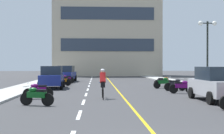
{
  "coord_description": "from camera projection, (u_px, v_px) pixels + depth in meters",
  "views": [
    {
      "loc": [
        -1.35,
        -5.84,
        1.92
      ],
      "look_at": [
        -0.31,
        14.24,
        1.78
      ],
      "focal_mm": 49.28,
      "sensor_mm": 36.0,
      "label": 1
    }
  ],
  "objects": [
    {
      "name": "street_lamp_mid",
      "position": [
        207.0,
        39.0,
        23.74
      ],
      "size": [
        1.46,
        0.36,
        5.2
      ],
      "color": "black",
      "rests_on": "curb_right"
    },
    {
      "name": "motorcycle_12",
      "position": [
        66.0,
        79.0,
        31.57
      ],
      "size": [
        1.65,
        0.75,
        0.92
      ],
      "color": "black",
      "rests_on": "ground"
    },
    {
      "name": "ground_plane",
      "position": [
        112.0,
        87.0,
        26.89
      ],
      "size": [
        140.0,
        140.0,
        0.0
      ],
      "primitive_type": "plane",
      "color": "#38383A"
    },
    {
      "name": "office_building",
      "position": [
        107.0,
        27.0,
        54.43
      ],
      "size": [
        18.39,
        7.34,
        17.42
      ],
      "color": "#BCAD93",
      "rests_on": "ground"
    },
    {
      "name": "lane_dash_8",
      "position": [
        91.0,
        80.0,
        39.77
      ],
      "size": [
        0.14,
        2.2,
        0.01
      ],
      "primitive_type": "cube",
      "color": "silver",
      "rests_on": "ground"
    },
    {
      "name": "lane_dash_4",
      "position": [
        88.0,
        90.0,
        23.79
      ],
      "size": [
        0.14,
        2.2,
        0.01
      ],
      "primitive_type": "cube",
      "color": "silver",
      "rests_on": "ground"
    },
    {
      "name": "curb_left",
      "position": [
        35.0,
        84.0,
        29.51
      ],
      "size": [
        2.4,
        72.0,
        0.12
      ],
      "primitive_type": "cube",
      "color": "#A8A8A3",
      "rests_on": "ground"
    },
    {
      "name": "parked_car_near",
      "position": [
        216.0,
        84.0,
        16.23
      ],
      "size": [
        1.98,
        4.23,
        1.82
      ],
      "color": "black",
      "rests_on": "ground"
    },
    {
      "name": "lane_dash_11",
      "position": [
        92.0,
        76.0,
        51.75
      ],
      "size": [
        0.14,
        2.2,
        0.01
      ],
      "primitive_type": "cube",
      "color": "silver",
      "rests_on": "ground"
    },
    {
      "name": "motorcycle_5",
      "position": [
        38.0,
        90.0,
        17.33
      ],
      "size": [
        1.7,
        0.6,
        0.92
      ],
      "color": "black",
      "rests_on": "ground"
    },
    {
      "name": "parked_car_far",
      "position": [
        66.0,
        74.0,
        34.84
      ],
      "size": [
        2.15,
        4.31,
        1.82
      ],
      "color": "black",
      "rests_on": "ground"
    },
    {
      "name": "curb_right",
      "position": [
        183.0,
        84.0,
        30.26
      ],
      "size": [
        2.4,
        72.0,
        0.12
      ],
      "primitive_type": "cube",
      "color": "#A8A8A3",
      "rests_on": "ground"
    },
    {
      "name": "motorcycle_6",
      "position": [
        182.0,
        86.0,
        20.55
      ],
      "size": [
        1.7,
        0.6,
        0.92
      ],
      "color": "black",
      "rests_on": "ground"
    },
    {
      "name": "lane_dash_3",
      "position": [
        86.0,
        95.0,
        19.8
      ],
      "size": [
        0.14,
        2.2,
        0.01
      ],
      "primitive_type": "cube",
      "color": "silver",
      "rests_on": "ground"
    },
    {
      "name": "motorcycle_8",
      "position": [
        163.0,
        83.0,
        25.04
      ],
      "size": [
        1.67,
        0.71,
        0.92
      ],
      "color": "black",
      "rests_on": "ground"
    },
    {
      "name": "centre_line_yellow",
      "position": [
        113.0,
        84.0,
        29.9
      ],
      "size": [
        0.12,
        66.0,
        0.01
      ],
      "primitive_type": "cube",
      "color": "gold",
      "rests_on": "ground"
    },
    {
      "name": "lane_dash_6",
      "position": [
        90.0,
        83.0,
        31.78
      ],
      "size": [
        0.14,
        2.2,
        0.01
      ],
      "primitive_type": "cube",
      "color": "silver",
      "rests_on": "ground"
    },
    {
      "name": "motorcycle_10",
      "position": [
        62.0,
        81.0,
        28.13
      ],
      "size": [
        1.7,
        0.6,
        0.92
      ],
      "color": "black",
      "rests_on": "ground"
    },
    {
      "name": "lane_dash_10",
      "position": [
        92.0,
        77.0,
        47.76
      ],
      "size": [
        0.14,
        2.2,
        0.01
      ],
      "primitive_type": "cube",
      "color": "silver",
      "rests_on": "ground"
    },
    {
      "name": "lane_dash_2",
      "position": [
        84.0,
        102.0,
        15.8
      ],
      "size": [
        0.14,
        2.2,
        0.01
      ],
      "primitive_type": "cube",
      "color": "silver",
      "rests_on": "ground"
    },
    {
      "name": "parked_car_mid",
      "position": [
        52.0,
        77.0,
        24.99
      ],
      "size": [
        2.08,
        4.28,
        1.82
      ],
      "color": "black",
      "rests_on": "ground"
    },
    {
      "name": "lane_dash_9",
      "position": [
        92.0,
        78.0,
        43.76
      ],
      "size": [
        0.14,
        2.2,
        0.01
      ],
      "primitive_type": "cube",
      "color": "silver",
      "rests_on": "ground"
    },
    {
      "name": "motorcycle_11",
      "position": [
        63.0,
        80.0,
        29.81
      ],
      "size": [
        1.7,
        0.6,
        0.92
      ],
      "color": "black",
      "rests_on": "ground"
    },
    {
      "name": "lane_dash_5",
      "position": [
        89.0,
        86.0,
        27.79
      ],
      "size": [
        0.14,
        2.2,
        0.01
      ],
      "primitive_type": "cube",
      "color": "silver",
      "rests_on": "ground"
    },
    {
      "name": "motorcycle_7",
      "position": [
        175.0,
        84.0,
        22.7
      ],
      "size": [
        1.7,
        0.6,
        0.92
      ],
      "color": "black",
      "rests_on": "ground"
    },
    {
      "name": "motorcycle_4",
      "position": [
        37.0,
        96.0,
        14.4
      ],
      "size": [
        1.66,
        0.74,
        0.92
      ],
      "color": "black",
      "rests_on": "ground"
    },
    {
      "name": "lane_dash_1",
      "position": [
        79.0,
        115.0,
        11.81
      ],
      "size": [
        0.14,
        2.2,
        0.01
      ],
      "primitive_type": "cube",
      "color": "silver",
      "rests_on": "ground"
    },
    {
      "name": "cyclist_rider",
      "position": [
        103.0,
        83.0,
        17.42
      ],
      "size": [
        0.42,
        1.77,
        1.71
      ],
      "color": "black",
      "rests_on": "ground"
    },
    {
      "name": "motorcycle_9",
      "position": [
        164.0,
        81.0,
        26.87
      ],
      "size": [
        1.68,
        0.67,
        0.92
      ],
      "color": "black",
      "rests_on": "ground"
    },
    {
      "name": "lane_dash_7",
      "position": [
        91.0,
        81.0,
        35.78
      ],
      "size": [
        0.14,
        2.2,
        0.01
      ],
      "primitive_type": "cube",
      "color": "silver",
      "rests_on": "ground"
    }
  ]
}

